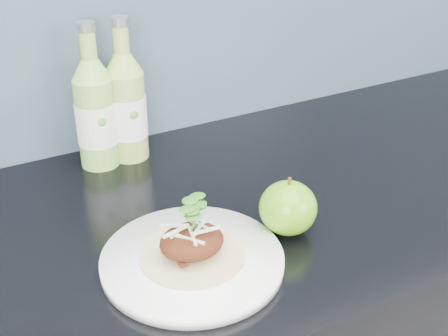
% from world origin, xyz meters
% --- Properties ---
extents(dinner_plate, '(0.32, 0.32, 0.02)m').
position_xyz_m(dinner_plate, '(-0.05, 1.58, 0.91)').
color(dinner_plate, white).
rests_on(dinner_plate, kitchen_counter).
extents(pork_taco, '(0.14, 0.14, 0.10)m').
position_xyz_m(pork_taco, '(-0.05, 1.58, 0.94)').
color(pork_taco, tan).
rests_on(pork_taco, dinner_plate).
extents(green_apple, '(0.11, 0.11, 0.09)m').
position_xyz_m(green_apple, '(0.11, 1.59, 0.94)').
color(green_apple, '#4E8D0F').
rests_on(green_apple, kitchen_counter).
extents(cider_bottle_left, '(0.07, 0.07, 0.25)m').
position_xyz_m(cider_bottle_left, '(-0.07, 1.91, 1.00)').
color(cider_bottle_left, '#88BF4F').
rests_on(cider_bottle_left, kitchen_counter).
extents(cider_bottle_right, '(0.08, 0.08, 0.25)m').
position_xyz_m(cider_bottle_right, '(-0.01, 1.92, 1.00)').
color(cider_bottle_right, '#96B84C').
rests_on(cider_bottle_right, kitchen_counter).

